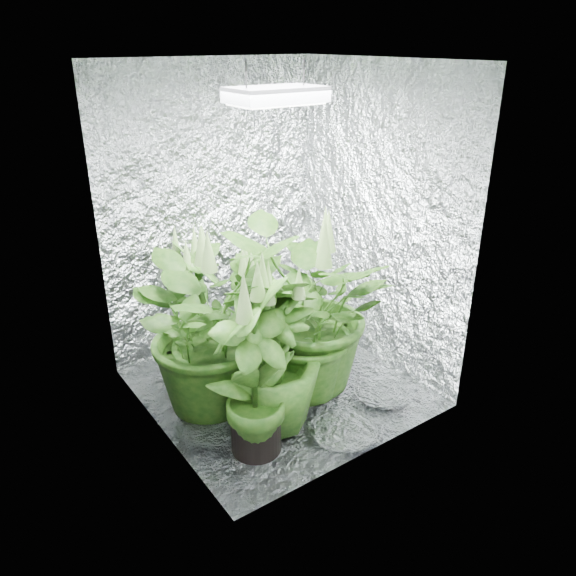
# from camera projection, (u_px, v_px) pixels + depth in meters

# --- Properties ---
(ground) EXTENTS (1.60, 1.60, 0.00)m
(ground) POSITION_uv_depth(u_px,v_px,m) (278.00, 388.00, 3.69)
(ground) COLOR silver
(ground) RESTS_ON ground
(walls) EXTENTS (1.62, 1.62, 2.00)m
(walls) POSITION_uv_depth(u_px,v_px,m) (277.00, 244.00, 3.28)
(walls) COLOR silver
(walls) RESTS_ON ground
(ceiling) EXTENTS (1.60, 1.60, 0.01)m
(ceiling) POSITION_uv_depth(u_px,v_px,m) (276.00, 60.00, 2.87)
(ceiling) COLOR silver
(ceiling) RESTS_ON walls
(grow_lamp) EXTENTS (0.50, 0.30, 0.22)m
(grow_lamp) POSITION_uv_depth(u_px,v_px,m) (276.00, 95.00, 2.94)
(grow_lamp) COLOR gray
(grow_lamp) RESTS_ON ceiling
(plant_a) EXTENTS (1.16, 1.16, 1.18)m
(plant_a) POSITION_uv_depth(u_px,v_px,m) (209.00, 325.00, 3.29)
(plant_a) COLOR black
(plant_a) RESTS_ON ground
(plant_b) EXTENTS (0.60, 0.60, 0.96)m
(plant_b) POSITION_uv_depth(u_px,v_px,m) (199.00, 303.00, 3.87)
(plant_b) COLOR black
(plant_b) RESTS_ON ground
(plant_c) EXTENTS (0.53, 0.53, 0.83)m
(plant_c) POSITION_uv_depth(u_px,v_px,m) (256.00, 307.00, 3.94)
(plant_c) COLOR black
(plant_c) RESTS_ON ground
(plant_d) EXTENTS (0.72, 0.72, 1.04)m
(plant_d) POSITION_uv_depth(u_px,v_px,m) (273.00, 353.00, 3.14)
(plant_d) COLOR black
(plant_d) RESTS_ON ground
(plant_e) EXTENTS (1.32, 1.32, 1.21)m
(plant_e) POSITION_uv_depth(u_px,v_px,m) (313.00, 312.00, 3.41)
(plant_e) COLOR black
(plant_e) RESTS_ON ground
(plant_f) EXTENTS (0.77, 0.77, 1.13)m
(plant_f) POSITION_uv_depth(u_px,v_px,m) (254.00, 369.00, 2.93)
(plant_f) COLOR black
(plant_f) RESTS_ON ground
(circulation_fan) EXTENTS (0.18, 0.31, 0.37)m
(circulation_fan) POSITION_uv_depth(u_px,v_px,m) (302.00, 312.00, 4.35)
(circulation_fan) COLOR black
(circulation_fan) RESTS_ON ground
(plant_label) EXTENTS (0.06, 0.03, 0.08)m
(plant_label) POSITION_uv_depth(u_px,v_px,m) (267.00, 403.00, 3.03)
(plant_label) COLOR white
(plant_label) RESTS_ON plant_f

